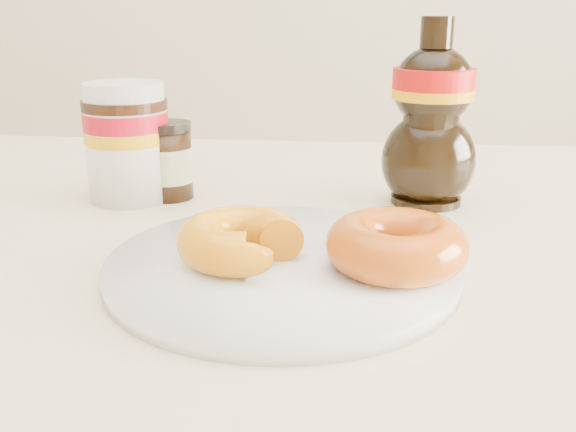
# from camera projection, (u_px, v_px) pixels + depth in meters

# --- Properties ---
(dining_table) EXTENTS (1.40, 0.90, 0.75)m
(dining_table) POSITION_uv_depth(u_px,v_px,m) (285.00, 306.00, 0.67)
(dining_table) COLOR beige
(dining_table) RESTS_ON ground
(plate) EXTENTS (0.29, 0.29, 0.01)m
(plate) POSITION_uv_depth(u_px,v_px,m) (282.00, 266.00, 0.53)
(plate) COLOR white
(plate) RESTS_ON dining_table
(donut_bitten) EXTENTS (0.11, 0.11, 0.04)m
(donut_bitten) POSITION_uv_depth(u_px,v_px,m) (241.00, 240.00, 0.52)
(donut_bitten) COLOR orange
(donut_bitten) RESTS_ON plate
(donut_whole) EXTENTS (0.14, 0.14, 0.04)m
(donut_whole) POSITION_uv_depth(u_px,v_px,m) (396.00, 245.00, 0.50)
(donut_whole) COLOR #A8470A
(donut_whole) RESTS_ON plate
(nutella_jar) EXTENTS (0.09, 0.09, 0.13)m
(nutella_jar) POSITION_uv_depth(u_px,v_px,m) (127.00, 137.00, 0.72)
(nutella_jar) COLOR white
(nutella_jar) RESTS_ON dining_table
(syrup_bottle) EXTENTS (0.11, 0.10, 0.20)m
(syrup_bottle) POSITION_uv_depth(u_px,v_px,m) (431.00, 113.00, 0.70)
(syrup_bottle) COLOR black
(syrup_bottle) RESTS_ON dining_table
(dark_jar) EXTENTS (0.06, 0.06, 0.09)m
(dark_jar) POSITION_uv_depth(u_px,v_px,m) (169.00, 161.00, 0.74)
(dark_jar) COLOR black
(dark_jar) RESTS_ON dining_table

